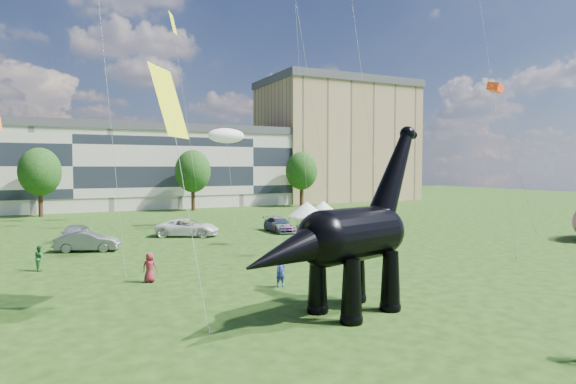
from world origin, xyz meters
name	(u,v)px	position (x,y,z in m)	size (l,w,h in m)	color
ground	(336,323)	(0.00, 0.00, 0.00)	(220.00, 220.00, 0.00)	#16330C
terrace_row	(72,170)	(-8.00, 62.00, 6.00)	(78.00, 11.00, 12.00)	beige
apartment_block	(336,144)	(40.00, 65.00, 11.00)	(28.00, 18.00, 22.00)	tan
tree_mid_left	(40,168)	(-12.00, 53.00, 6.29)	(5.20, 5.20, 9.44)	#382314
tree_mid_right	(193,168)	(8.00, 53.00, 6.29)	(5.20, 5.20, 9.44)	#382314
tree_far_right	(301,168)	(26.00, 53.00, 6.29)	(5.20, 5.20, 9.44)	#382314
dinosaur_sculpture	(348,239)	(1.13, 0.91, 3.31)	(10.68, 4.49, 8.76)	black
car_silver	(75,234)	(-8.88, 27.25, 0.80)	(1.90, 4.72, 1.61)	silver
car_grey	(88,242)	(-8.13, 22.71, 0.75)	(1.59, 4.56, 1.50)	slate
car_white	(188,228)	(0.73, 27.32, 0.80)	(2.66, 5.77, 1.60)	white
car_dark	(279,225)	(9.64, 26.30, 0.70)	(1.96, 4.83, 1.40)	#595960
gazebo_near	(323,207)	(17.85, 31.88, 1.73)	(4.33, 4.33, 2.46)	white
gazebo_far	(307,209)	(13.70, 28.17, 1.95)	(4.56, 4.56, 2.77)	white
visitors	(221,252)	(-0.60, 13.43, 0.84)	(48.70, 45.59, 1.86)	teal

